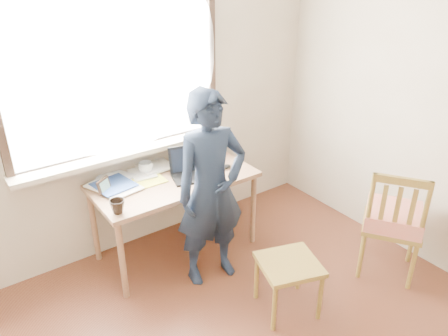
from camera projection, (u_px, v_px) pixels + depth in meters
room_shell at (294, 127)px, 2.12m from camera, size 3.52×4.02×2.61m
desk at (174, 186)px, 3.65m from camera, size 1.35×0.67×0.72m
laptop at (192, 169)px, 3.65m from camera, size 0.40×0.36×0.23m
mug_white at (146, 168)px, 3.68m from camera, size 0.16×0.16×0.10m
mug_dark at (117, 206)px, 3.11m from camera, size 0.14×0.14×0.10m
mouse at (226, 167)px, 3.77m from camera, size 0.09×0.06×0.04m
desk_clutter at (113, 183)px, 3.49m from camera, size 0.82×0.51×0.04m
book_a at (108, 182)px, 3.53m from camera, size 0.30×0.33×0.03m
book_b at (196, 155)px, 4.02m from camera, size 0.24×0.29×0.02m
picture_frame at (104, 187)px, 3.37m from camera, size 0.12×0.09×0.11m
work_chair at (289, 270)px, 3.13m from camera, size 0.51×0.50×0.42m
side_chair at (393, 219)px, 3.46m from camera, size 0.60×0.61×0.96m
person at (211, 190)px, 3.30m from camera, size 0.62×0.45×1.57m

